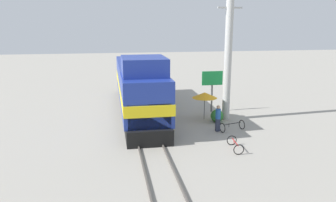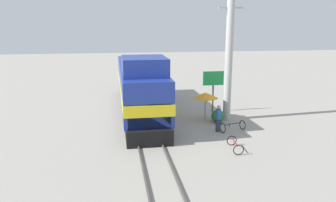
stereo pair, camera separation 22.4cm
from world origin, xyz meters
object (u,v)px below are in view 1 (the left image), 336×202
Objects in this scene: locomotive at (139,88)px; utility_pole at (228,58)px; person_bystander at (218,117)px; billboard_sign at (212,82)px; bicycle_spare at (235,145)px; vendor_umbrella at (205,95)px; bicycle at (232,126)px.

utility_pole is at bearing -24.38° from locomotive.
locomotive is 9.14× the size of person_bystander.
utility_pole reaches higher than locomotive.
billboard_sign reaches higher than bicycle_spare.
person_bystander is (4.84, -5.51, -1.08)m from locomotive.
person_bystander reaches higher than bicycle_spare.
vendor_umbrella is 6.51m from bicycle_spare.
bicycle_spare is (4.76, -8.91, -1.77)m from locomotive.
bicycle_spare is at bearing -104.70° from utility_pole.
locomotive is 10.46× the size of bicycle_spare.
person_bystander is 1.02× the size of bicycle.
locomotive is at bearing 174.93° from billboard_sign.
utility_pole is 5.24× the size of bicycle.
billboard_sign reaches higher than vendor_umbrella.
utility_pole is 5.17m from bicycle.
bicycle is at bearing -69.77° from vendor_umbrella.
bicycle is 1.12× the size of bicycle_spare.
utility_pole reaches higher than vendor_umbrella.
billboard_sign is at bearing 59.43° from vendor_umbrella.
locomotive is 5.99m from billboard_sign.
utility_pole reaches higher than billboard_sign.
vendor_umbrella reaches higher than bicycle.
bicycle_spare is (-1.08, -3.30, -0.03)m from bicycle.
person_bystander is (-1.50, -2.64, -3.70)m from utility_pole.
locomotive is at bearing 131.30° from person_bystander.
utility_pole is 5.13× the size of person_bystander.
locomotive is 1.78× the size of utility_pole.
bicycle is (-0.11, -5.07, -2.18)m from billboard_sign.
billboard_sign reaches higher than person_bystander.
locomotive is 4.93× the size of billboard_sign.
bicycle is at bearing -102.41° from bicycle_spare.
vendor_umbrella is 3.56m from bicycle.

